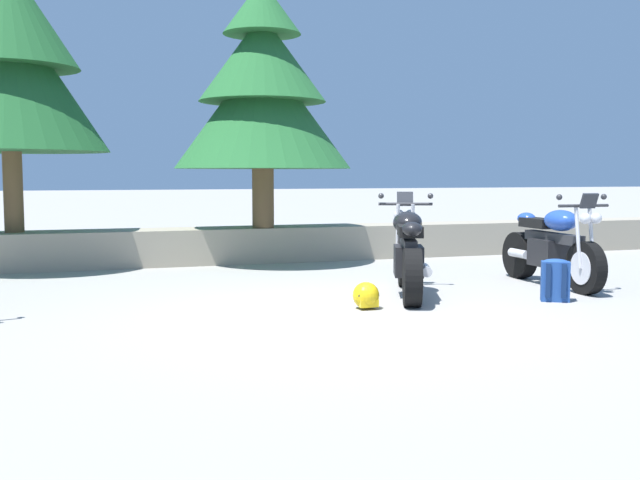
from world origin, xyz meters
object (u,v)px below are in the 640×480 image
motorcycle_blue_far_right (552,247)px  pine_tree_mid_right (262,90)px  motorcycle_black_centre (408,253)px  pine_tree_mid_left (8,59)px  rider_backpack (555,279)px  rider_helmet (366,296)px

motorcycle_blue_far_right → pine_tree_mid_right: bearing=128.9°
motorcycle_black_centre → motorcycle_blue_far_right: bearing=2.9°
motorcycle_blue_far_right → pine_tree_mid_left: bearing=150.0°
motorcycle_black_centre → pine_tree_mid_right: size_ratio=0.52×
rider_backpack → pine_tree_mid_left: bearing=141.1°
rider_helmet → pine_tree_mid_right: size_ratio=0.07×
pine_tree_mid_left → rider_helmet: bearing=-50.7°
motorcycle_black_centre → pine_tree_mid_right: (-0.83, 3.61, 2.21)m
rider_helmet → motorcycle_black_centre: bearing=40.4°
rider_backpack → pine_tree_mid_right: pine_tree_mid_right is taller
motorcycle_blue_far_right → rider_backpack: motorcycle_blue_far_right is taller
motorcycle_black_centre → pine_tree_mid_left: size_ratio=0.51×
motorcycle_blue_far_right → rider_helmet: bearing=-164.7°
rider_backpack → pine_tree_mid_left: 8.02m
motorcycle_black_centre → motorcycle_blue_far_right: size_ratio=0.96×
rider_helmet → pine_tree_mid_left: bearing=129.3°
rider_backpack → motorcycle_black_centre: bearing=147.8°
motorcycle_blue_far_right → motorcycle_black_centre: bearing=-177.1°
motorcycle_black_centre → rider_helmet: 1.08m
motorcycle_blue_far_right → rider_helmet: size_ratio=7.37×
motorcycle_black_centre → rider_helmet: bearing=-139.6°
motorcycle_blue_far_right → rider_helmet: (-2.79, -0.77, -0.35)m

